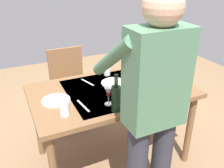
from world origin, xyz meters
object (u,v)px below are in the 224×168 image
object	(u,v)px
water_cup_near_right	(65,109)
serving_bowl_pasta	(150,77)
person_server	(152,109)
wine_glass_left	(109,93)
dining_table	(112,98)
dinner_plate_near	(114,83)
wine_bottle	(116,98)
chair_near	(69,82)
water_cup_far_left	(107,70)
dinner_plate_far	(56,100)
water_cup_near_left	(181,80)
side_bowl_salad	(132,92)

from	to	relation	value
water_cup_near_right	serving_bowl_pasta	xyz separation A→B (m)	(-0.90, -0.25, -0.02)
person_server	wine_glass_left	bearing A→B (deg)	-78.58
dining_table	dinner_plate_near	xyz separation A→B (m)	(-0.06, -0.10, 0.09)
wine_bottle	water_cup_near_right	size ratio (longest dim) A/B	2.73
wine_glass_left	serving_bowl_pasta	distance (m)	0.61
chair_near	water_cup_far_left	distance (m)	0.64
wine_bottle	dinner_plate_near	world-z (taller)	wine_bottle
chair_near	wine_glass_left	xyz separation A→B (m)	(-0.05, 1.03, 0.35)
serving_bowl_pasta	dinner_plate_near	xyz separation A→B (m)	(0.35, -0.08, -0.03)
wine_glass_left	serving_bowl_pasta	size ratio (longest dim) A/B	0.50
dinner_plate_near	dinner_plate_far	xyz separation A→B (m)	(0.56, 0.09, 0.00)
wine_glass_left	water_cup_near_right	distance (m)	0.36
wine_bottle	serving_bowl_pasta	distance (m)	0.64
dinner_plate_far	wine_glass_left	bearing A→B (deg)	147.61
dinner_plate_near	dinner_plate_far	bearing A→B (deg)	9.36
water_cup_near_left	serving_bowl_pasta	distance (m)	0.28
wine_bottle	wine_glass_left	bearing A→B (deg)	-82.37
wine_glass_left	serving_bowl_pasta	world-z (taller)	wine_glass_left
dining_table	water_cup_near_right	world-z (taller)	water_cup_near_right
water_cup_near_right	serving_bowl_pasta	bearing A→B (deg)	-164.34
wine_bottle	side_bowl_salad	size ratio (longest dim) A/B	1.64
dinner_plate_far	side_bowl_salad	bearing A→B (deg)	163.48
wine_glass_left	chair_near	bearing A→B (deg)	-87.41
water_cup_far_left	dinner_plate_far	xyz separation A→B (m)	(0.59, 0.30, -0.05)
water_cup_far_left	dining_table	bearing A→B (deg)	74.12
wine_glass_left	dinner_plate_near	world-z (taller)	wine_glass_left
dining_table	dinner_plate_far	bearing A→B (deg)	-0.53
water_cup_near_right	side_bowl_salad	bearing A→B (deg)	-174.42
side_bowl_salad	dinner_plate_far	world-z (taller)	side_bowl_salad
water_cup_near_left	dinner_plate_far	size ratio (longest dim) A/B	0.40
side_bowl_salad	dinner_plate_near	xyz separation A→B (m)	(0.04, -0.27, -0.03)
serving_bowl_pasta	side_bowl_salad	bearing A→B (deg)	32.15
chair_near	serving_bowl_pasta	xyz separation A→B (m)	(-0.60, 0.78, 0.28)
dining_table	chair_near	size ratio (longest dim) A/B	1.56
person_server	water_cup_far_left	distance (m)	1.00
chair_near	wine_bottle	size ratio (longest dim) A/B	3.07
water_cup_near_left	chair_near	bearing A→B (deg)	-50.88
dining_table	dinner_plate_far	size ratio (longest dim) A/B	6.16
wine_glass_left	dinner_plate_near	distance (m)	0.39
dining_table	chair_near	xyz separation A→B (m)	(0.18, -0.80, -0.16)
wine_bottle	water_cup_far_left	distance (m)	0.67
wine_glass_left	side_bowl_salad	size ratio (longest dim) A/B	0.84
water_cup_near_left	wine_glass_left	bearing A→B (deg)	3.85
side_bowl_salad	dinner_plate_far	xyz separation A→B (m)	(0.60, -0.18, -0.03)
wine_bottle	water_cup_near_left	bearing A→B (deg)	-168.15
water_cup_near_left	serving_bowl_pasta	world-z (taller)	water_cup_near_left
wine_bottle	water_cup_near_right	xyz separation A→B (m)	(0.37, -0.10, -0.06)
wine_glass_left	dinner_plate_far	size ratio (longest dim) A/B	0.66
water_cup_near_left	dinner_plate_far	xyz separation A→B (m)	(1.12, -0.18, -0.04)
person_server	side_bowl_salad	bearing A→B (deg)	-106.07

